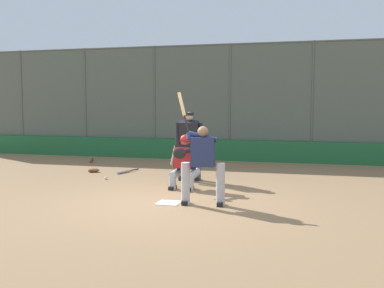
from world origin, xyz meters
TOP-DOWN VIEW (x-y plane):
  - ground_plane at (0.00, 0.00)m, footprint 160.00×160.00m
  - home_plate_marker at (0.00, 0.00)m, footprint 0.43×0.43m
  - backstop_fence at (-0.00, -6.68)m, footprint 21.14×0.08m
  - padding_wall at (0.00, -6.58)m, footprint 20.64×0.18m
  - bleachers_beyond at (0.06, -8.83)m, footprint 14.74×1.95m
  - batter_at_plate at (-0.65, -0.03)m, footprint 1.03×0.62m
  - catcher_behind_plate at (0.10, -1.45)m, footprint 0.65×0.79m
  - umpire_home at (0.28, -2.55)m, footprint 0.68×0.47m
  - spare_bat_near_backstop at (4.26, -5.11)m, footprint 0.39×0.85m
  - spare_bat_by_padding at (2.30, -3.28)m, footprint 0.31×0.89m
  - fielding_glove_on_dirt at (3.17, -3.14)m, footprint 0.30×0.23m
  - baseball_loose at (2.34, -2.14)m, footprint 0.07×0.07m

SIDE VIEW (x-z plane):
  - ground_plane at x=0.00m, z-range 0.00..0.00m
  - home_plate_marker at x=0.00m, z-range 0.00..0.01m
  - spare_bat_near_backstop at x=4.26m, z-range 0.00..0.07m
  - spare_bat_by_padding at x=2.30m, z-range 0.00..0.07m
  - baseball_loose at x=2.34m, z-range 0.00..0.07m
  - fielding_glove_on_dirt at x=3.17m, z-range 0.00..0.11m
  - padding_wall at x=0.00m, z-range 0.00..0.69m
  - bleachers_beyond at x=0.06m, z-range -0.20..0.96m
  - catcher_behind_plate at x=0.10m, z-range 0.02..1.23m
  - batter_at_plate at x=-0.65m, z-range -0.25..1.87m
  - umpire_home at x=0.28m, z-range 0.06..1.75m
  - backstop_fence at x=0.00m, z-range 0.09..3.94m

